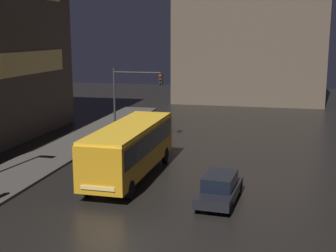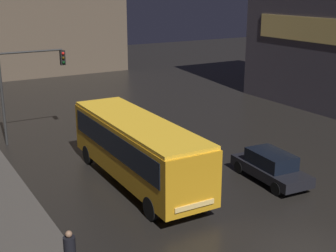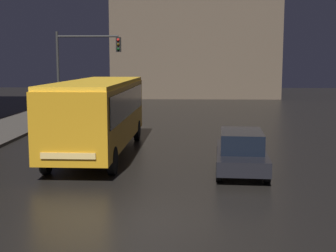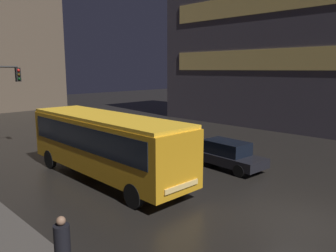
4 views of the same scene
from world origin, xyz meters
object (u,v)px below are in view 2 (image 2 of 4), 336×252
object	(u,v)px
bus_near	(137,145)
car_taxi	(271,166)
traffic_light_main	(26,77)
pedestrian_mid	(70,252)

from	to	relation	value
bus_near	car_taxi	distance (m)	6.60
bus_near	traffic_light_main	world-z (taller)	traffic_light_main
car_taxi	traffic_light_main	size ratio (longest dim) A/B	0.78
bus_near	pedestrian_mid	world-z (taller)	bus_near
bus_near	pedestrian_mid	xyz separation A→B (m)	(-5.56, -6.25, -0.72)
bus_near	pedestrian_mid	size ratio (longest dim) A/B	5.64
car_taxi	traffic_light_main	bearing A→B (deg)	-51.00
bus_near	car_taxi	bearing A→B (deg)	152.62
car_taxi	pedestrian_mid	bearing A→B (deg)	20.04
traffic_light_main	car_taxi	bearing A→B (deg)	-55.39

